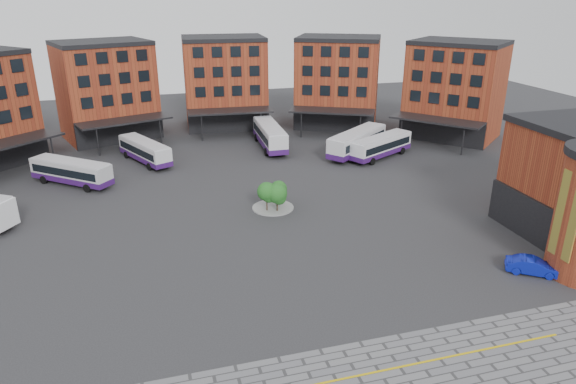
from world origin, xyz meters
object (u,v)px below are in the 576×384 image
object	(u,v)px
bus_c	(145,151)
bus_f	(381,146)
bus_d	(270,135)
tree_island	(274,194)
bus_b	(71,172)
bus_e	(357,142)
blue_car	(533,266)

from	to	relation	value
bus_c	bus_f	xyz separation A→B (m)	(31.21, -6.72, 0.03)
bus_d	bus_c	bearing A→B (deg)	-170.79
tree_island	bus_b	world-z (taller)	tree_island
bus_e	blue_car	bearing A→B (deg)	-36.25
bus_c	bus_d	xyz separation A→B (m)	(17.71, 2.17, 0.23)
bus_b	bus_e	world-z (taller)	bus_e
bus_c	bus_e	bearing A→B (deg)	-34.14
blue_car	bus_d	bearing A→B (deg)	50.29
tree_island	bus_f	xyz separation A→B (m)	(18.61, 13.47, -0.17)
bus_f	blue_car	distance (m)	31.90
tree_island	bus_f	world-z (taller)	tree_island
bus_e	bus_f	size ratio (longest dim) A/B	1.05
bus_d	blue_car	distance (m)	42.43
bus_b	bus_c	bearing A→B (deg)	-13.52
tree_island	bus_c	distance (m)	23.81
bus_b	bus_e	size ratio (longest dim) A/B	0.87
blue_car	bus_e	bearing A→B (deg)	35.63
bus_b	bus_e	distance (m)	37.23
bus_d	bus_e	bearing A→B (deg)	-28.87
bus_e	bus_f	world-z (taller)	bus_e
bus_e	bus_f	distance (m)	3.46
tree_island	bus_d	world-z (taller)	bus_d
bus_f	bus_e	bearing A→B (deg)	-159.69
bus_e	blue_car	distance (m)	34.17
bus_b	bus_d	distance (m)	27.60
bus_d	bus_f	size ratio (longest dim) A/B	1.14
bus_d	blue_car	xyz separation A→B (m)	(11.84, -40.73, -1.15)
bus_c	bus_f	distance (m)	31.92
bus_b	bus_c	xyz separation A→B (m)	(8.55, 6.34, -0.01)
bus_e	bus_f	xyz separation A→B (m)	(2.58, -2.30, -0.19)
tree_island	bus_c	xyz separation A→B (m)	(-12.60, 20.20, -0.20)
bus_c	blue_car	distance (m)	48.59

